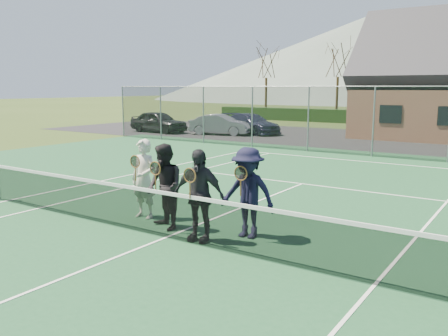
% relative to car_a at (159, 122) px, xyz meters
% --- Properties ---
extents(ground, '(220.00, 220.00, 0.00)m').
position_rel_car_a_xyz_m(ground, '(15.18, 3.14, -0.71)').
color(ground, '#304418').
rests_on(ground, ground).
extents(court_surface, '(30.00, 30.00, 0.02)m').
position_rel_car_a_xyz_m(court_surface, '(15.18, -16.86, -0.70)').
color(court_surface, '#1C4C2B').
rests_on(court_surface, ground).
extents(tarmac_carpark, '(40.00, 12.00, 0.01)m').
position_rel_car_a_xyz_m(tarmac_carpark, '(11.18, 3.14, -0.70)').
color(tarmac_carpark, black).
rests_on(tarmac_carpark, ground).
extents(hedge_row, '(40.00, 1.20, 1.10)m').
position_rel_car_a_xyz_m(hedge_row, '(15.18, 15.14, -0.16)').
color(hedge_row, black).
rests_on(hedge_row, ground).
extents(hill_west, '(110.00, 110.00, 18.00)m').
position_rel_car_a_xyz_m(hill_west, '(-9.82, 78.14, 8.29)').
color(hill_west, '#586A5D').
rests_on(hill_west, ground).
extents(car_a, '(4.26, 1.93, 1.42)m').
position_rel_car_a_xyz_m(car_a, '(0.00, 0.00, 0.00)').
color(car_a, black).
rests_on(car_a, ground).
extents(car_b, '(4.11, 2.26, 1.29)m').
position_rel_car_a_xyz_m(car_b, '(4.34, 0.92, -0.07)').
color(car_b, gray).
rests_on(car_b, ground).
extents(car_c, '(4.79, 3.05, 1.29)m').
position_rel_car_a_xyz_m(car_c, '(5.59, 2.57, -0.06)').
color(car_c, '#181931').
rests_on(car_c, ground).
extents(court_markings, '(11.03, 23.83, 0.01)m').
position_rel_car_a_xyz_m(court_markings, '(15.18, -16.86, -0.68)').
color(court_markings, white).
rests_on(court_markings, court_surface).
extents(tennis_net, '(11.68, 0.08, 1.10)m').
position_rel_car_a_xyz_m(tennis_net, '(15.18, -16.86, -0.17)').
color(tennis_net, slate).
rests_on(tennis_net, ground).
extents(perimeter_fence, '(30.07, 0.07, 3.02)m').
position_rel_car_a_xyz_m(perimeter_fence, '(15.18, -3.36, 0.82)').
color(perimeter_fence, slate).
rests_on(perimeter_fence, ground).
extents(tree_a, '(3.20, 3.20, 7.77)m').
position_rel_car_a_xyz_m(tree_a, '(-0.82, 16.14, 5.08)').
color(tree_a, '#392714').
rests_on(tree_a, ground).
extents(tree_b, '(3.20, 3.20, 7.77)m').
position_rel_car_a_xyz_m(tree_b, '(6.18, 16.14, 5.08)').
color(tree_b, '#372714').
rests_on(tree_b, ground).
extents(player_a, '(0.67, 0.51, 1.80)m').
position_rel_car_a_xyz_m(player_a, '(13.80, -15.98, 0.21)').
color(player_a, beige).
rests_on(player_a, court_surface).
extents(player_b, '(1.08, 0.98, 1.80)m').
position_rel_car_a_xyz_m(player_b, '(14.76, -16.38, 0.21)').
color(player_b, black).
rests_on(player_b, court_surface).
extents(player_c, '(1.11, 0.59, 1.80)m').
position_rel_car_a_xyz_m(player_c, '(15.81, -16.60, 0.21)').
color(player_c, black).
rests_on(player_c, court_surface).
extents(player_d, '(1.19, 0.71, 1.80)m').
position_rel_car_a_xyz_m(player_d, '(16.49, -15.90, 0.21)').
color(player_d, black).
rests_on(player_d, court_surface).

